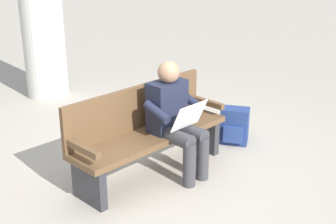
{
  "coord_description": "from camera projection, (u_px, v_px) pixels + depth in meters",
  "views": [
    {
      "loc": [
        2.7,
        3.31,
        2.28
      ],
      "look_at": [
        -0.09,
        0.15,
        0.7
      ],
      "focal_mm": 49.07,
      "sensor_mm": 36.0,
      "label": 1
    }
  ],
  "objects": [
    {
      "name": "ground_plane",
      "position": [
        152.0,
        173.0,
        4.79
      ],
      "size": [
        40.0,
        40.0,
        0.0
      ],
      "primitive_type": "plane",
      "color": "#A89E8E"
    },
    {
      "name": "bench_near",
      "position": [
        147.0,
        131.0,
        4.68
      ],
      "size": [
        1.83,
        0.61,
        0.9
      ],
      "rotation": [
        0.0,
        0.0,
        0.08
      ],
      "color": "brown",
      "rests_on": "ground"
    },
    {
      "name": "backpack",
      "position": [
        234.0,
        126.0,
        5.43
      ],
      "size": [
        0.36,
        0.38,
        0.44
      ],
      "rotation": [
        0.0,
        0.0,
        5.3
      ],
      "color": "navy",
      "rests_on": "ground"
    },
    {
      "name": "person_seated",
      "position": [
        175.0,
        116.0,
        4.58
      ],
      "size": [
        0.59,
        0.59,
        1.18
      ],
      "rotation": [
        0.0,
        0.0,
        0.08
      ],
      "color": "#1E2338",
      "rests_on": "ground"
    }
  ]
}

